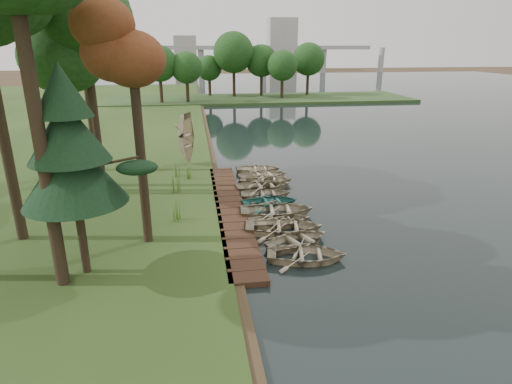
{
  "coord_description": "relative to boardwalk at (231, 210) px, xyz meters",
  "views": [
    {
      "loc": [
        -3.44,
        -22.09,
        8.84
      ],
      "look_at": [
        -0.19,
        -0.09,
        1.16
      ],
      "focal_mm": 30.0,
      "sensor_mm": 36.0,
      "label": 1
    }
  ],
  "objects": [
    {
      "name": "reeds_0",
      "position": [
        -2.97,
        -1.48,
        0.67
      ],
      "size": [
        0.6,
        0.6,
        1.05
      ],
      "primitive_type": "cone",
      "color": "#3F661E",
      "rests_on": "bank"
    },
    {
      "name": "rowboat_10",
      "position": [
        2.68,
        7.46,
        0.24
      ],
      "size": [
        3.43,
        2.58,
        0.67
      ],
      "primitive_type": "imported",
      "rotation": [
        0.0,
        0.0,
        1.48
      ],
      "color": "tan",
      "rests_on": "water"
    },
    {
      "name": "rowboat_1",
      "position": [
        2.71,
        -4.68,
        0.23
      ],
      "size": [
        3.86,
        3.38,
        0.67
      ],
      "primitive_type": "imported",
      "rotation": [
        0.0,
        0.0,
        1.97
      ],
      "color": "tan",
      "rests_on": "water"
    },
    {
      "name": "boardwalk",
      "position": [
        0.0,
        0.0,
        0.0
      ],
      "size": [
        1.6,
        16.0,
        0.3
      ],
      "primitive_type": "cube",
      "color": "#352014",
      "rests_on": "ground"
    },
    {
      "name": "far_trees",
      "position": [
        6.27,
        50.0,
        6.28
      ],
      "size": [
        45.6,
        5.6,
        8.8
      ],
      "color": "black",
      "rests_on": "peninsula"
    },
    {
      "name": "reeds_2",
      "position": [
        -2.2,
        5.87,
        0.63
      ],
      "size": [
        0.6,
        0.6,
        0.96
      ],
      "primitive_type": "cone",
      "color": "#3F661E",
      "rests_on": "bank"
    },
    {
      "name": "water",
      "position": [
        31.6,
        20.0,
        -0.12
      ],
      "size": [
        130.0,
        200.0,
        0.05
      ],
      "primitive_type": "cube",
      "color": "black",
      "rests_on": "ground"
    },
    {
      "name": "rowboat_0",
      "position": [
        2.71,
        -6.17,
        0.26
      ],
      "size": [
        3.84,
        3.04,
        0.72
      ],
      "primitive_type": "imported",
      "rotation": [
        0.0,
        0.0,
        1.39
      ],
      "color": "tan",
      "rests_on": "water"
    },
    {
      "name": "bridge",
      "position": [
        13.91,
        120.0,
        6.93
      ],
      "size": [
        95.9,
        4.0,
        8.6
      ],
      "color": "#A5A5A0",
      "rests_on": "ground"
    },
    {
      "name": "reeds_3",
      "position": [
        -3.05,
        6.46,
        0.62
      ],
      "size": [
        0.6,
        0.6,
        0.93
      ],
      "primitive_type": "cone",
      "color": "#3F661E",
      "rests_on": "bank"
    },
    {
      "name": "rowboat_8",
      "position": [
        2.77,
        4.63,
        0.26
      ],
      "size": [
        3.87,
        3.09,
        0.72
      ],
      "primitive_type": "imported",
      "rotation": [
        0.0,
        0.0,
        1.38
      ],
      "color": "tan",
      "rests_on": "water"
    },
    {
      "name": "pine_tree",
      "position": [
        -6.29,
        -6.23,
        5.12
      ],
      "size": [
        3.8,
        3.8,
        8.03
      ],
      "color": "black",
      "rests_on": "bank"
    },
    {
      "name": "tree_4",
      "position": [
        -7.39,
        3.51,
        8.85
      ],
      "size": [
        4.82,
        4.82,
        10.82
      ],
      "color": "black",
      "rests_on": "bank"
    },
    {
      "name": "rowboat_6",
      "position": [
        2.32,
        1.99,
        0.22
      ],
      "size": [
        3.09,
        2.22,
        0.64
      ],
      "primitive_type": "imported",
      "rotation": [
        0.0,
        0.0,
        1.57
      ],
      "color": "tan",
      "rests_on": "water"
    },
    {
      "name": "building_a",
      "position": [
        31.6,
        140.0,
        8.85
      ],
      "size": [
        10.0,
        8.0,
        18.0
      ],
      "primitive_type": "cube",
      "color": "#A5A5A0",
      "rests_on": "ground"
    },
    {
      "name": "rowboat_3",
      "position": [
        2.34,
        -2.25,
        0.24
      ],
      "size": [
        3.4,
        2.55,
        0.67
      ],
      "primitive_type": "imported",
      "rotation": [
        0.0,
        0.0,
        1.65
      ],
      "color": "tan",
      "rests_on": "water"
    },
    {
      "name": "tree_2",
      "position": [
        -4.14,
        -3.67,
        8.44
      ],
      "size": [
        3.41,
        3.41,
        9.91
      ],
      "color": "black",
      "rests_on": "bank"
    },
    {
      "name": "rowboat_9",
      "position": [
        2.78,
        5.74,
        0.26
      ],
      "size": [
        3.82,
        3.01,
        0.72
      ],
      "primitive_type": "imported",
      "rotation": [
        0.0,
        0.0,
        1.74
      ],
      "color": "tan",
      "rests_on": "water"
    },
    {
      "name": "rowboat_2",
      "position": [
        2.33,
        -3.2,
        0.3
      ],
      "size": [
        4.2,
        3.28,
        0.8
      ],
      "primitive_type": "imported",
      "rotation": [
        0.0,
        0.0,
        1.42
      ],
      "color": "tan",
      "rests_on": "water"
    },
    {
      "name": "stored_rowboat",
      "position": [
        -2.32,
        9.58,
        0.55
      ],
      "size": [
        4.67,
        4.14,
        0.8
      ],
      "primitive_type": "imported",
      "rotation": [
        3.14,
        0.0,
        1.13
      ],
      "color": "tan",
      "rests_on": "bank"
    },
    {
      "name": "reeds_1",
      "position": [
        -3.08,
        3.08,
        0.72
      ],
      "size": [
        0.6,
        0.6,
        1.14
      ],
      "primitive_type": "cone",
      "color": "#3F661E",
      "rests_on": "bank"
    },
    {
      "name": "rowboat_5",
      "position": [
        2.32,
        0.51,
        0.24
      ],
      "size": [
        3.41,
        2.55,
        0.67
      ],
      "primitive_type": "imported",
      "rotation": [
        0.0,
        0.0,
        1.64
      ],
      "color": "#276E65",
      "rests_on": "water"
    },
    {
      "name": "rowboat_7",
      "position": [
        2.41,
        3.45,
        0.27
      ],
      "size": [
        3.74,
        2.83,
        0.73
      ],
      "primitive_type": "imported",
      "rotation": [
        0.0,
        0.0,
        1.66
      ],
      "color": "tan",
      "rests_on": "water"
    },
    {
      "name": "ground",
      "position": [
        1.6,
        0.0,
        -0.15
      ],
      "size": [
        300.0,
        300.0,
        0.0
      ],
      "primitive_type": "plane",
      "color": "#3D2F1D"
    },
    {
      "name": "peninsula",
      "position": [
        9.6,
        50.0,
        0.08
      ],
      "size": [
        50.0,
        14.0,
        0.45
      ],
      "primitive_type": "cube",
      "color": "#2B441E",
      "rests_on": "ground"
    },
    {
      "name": "tree_6",
      "position": [
        -8.84,
        8.95,
        11.2
      ],
      "size": [
        4.47,
        4.47,
        13.12
      ],
      "color": "black",
      "rests_on": "bank"
    },
    {
      "name": "rowboat_4",
      "position": [
        2.42,
        -1.0,
        0.31
      ],
      "size": [
        4.15,
        3.07,
        0.83
      ],
      "primitive_type": "imported",
      "rotation": [
        0.0,
        0.0,
        1.52
      ],
      "color": "tan",
      "rests_on": "water"
    },
    {
      "name": "building_b",
      "position": [
        -3.4,
        145.0,
        5.85
      ],
      "size": [
        8.0,
        8.0,
        12.0
      ],
      "primitive_type": "cube",
      "color": "#A5A5A0",
      "rests_on": "ground"
    }
  ]
}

